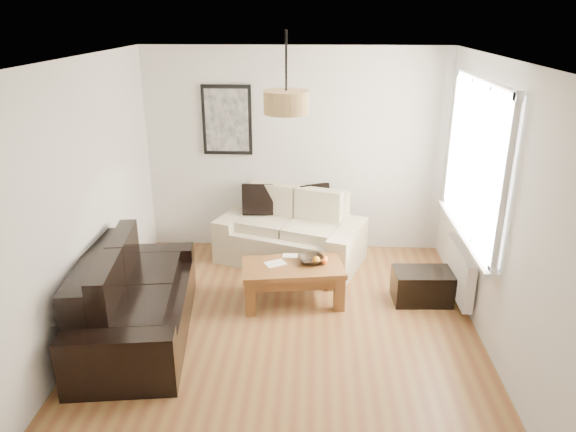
# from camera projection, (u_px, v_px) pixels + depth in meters

# --- Properties ---
(floor) EXTENTS (4.50, 4.50, 0.00)m
(floor) POSITION_uv_depth(u_px,v_px,m) (285.00, 339.00, 5.21)
(floor) COLOR brown
(floor) RESTS_ON ground
(ceiling) EXTENTS (3.80, 4.50, 0.00)m
(ceiling) POSITION_uv_depth(u_px,v_px,m) (284.00, 61.00, 4.28)
(ceiling) COLOR white
(ceiling) RESTS_ON floor
(wall_back) EXTENTS (3.80, 0.04, 2.60)m
(wall_back) POSITION_uv_depth(u_px,v_px,m) (295.00, 152.00, 6.84)
(wall_back) COLOR silver
(wall_back) RESTS_ON floor
(wall_front) EXTENTS (3.80, 0.04, 2.60)m
(wall_front) POSITION_uv_depth(u_px,v_px,m) (258.00, 374.00, 2.64)
(wall_front) COLOR silver
(wall_front) RESTS_ON floor
(wall_left) EXTENTS (0.04, 4.50, 2.60)m
(wall_left) POSITION_uv_depth(u_px,v_px,m) (74.00, 210.00, 4.84)
(wall_left) COLOR silver
(wall_left) RESTS_ON floor
(wall_right) EXTENTS (0.04, 4.50, 2.60)m
(wall_right) POSITION_uv_depth(u_px,v_px,m) (503.00, 218.00, 4.65)
(wall_right) COLOR silver
(wall_right) RESTS_ON floor
(window_bay) EXTENTS (0.14, 1.90, 1.60)m
(window_bay) POSITION_uv_depth(u_px,v_px,m) (477.00, 160.00, 5.29)
(window_bay) COLOR white
(window_bay) RESTS_ON wall_right
(radiator) EXTENTS (0.10, 0.90, 0.52)m
(radiator) POSITION_uv_depth(u_px,v_px,m) (459.00, 271.00, 5.73)
(radiator) COLOR white
(radiator) RESTS_ON wall_right
(poster) EXTENTS (0.62, 0.04, 0.87)m
(poster) POSITION_uv_depth(u_px,v_px,m) (227.00, 120.00, 6.71)
(poster) COLOR black
(poster) RESTS_ON wall_back
(pendant_shade) EXTENTS (0.40, 0.40, 0.20)m
(pendant_shade) POSITION_uv_depth(u_px,v_px,m) (286.00, 102.00, 4.69)
(pendant_shade) COLOR tan
(pendant_shade) RESTS_ON ceiling
(loveseat_cream) EXTENTS (1.96, 1.48, 0.86)m
(loveseat_cream) POSITION_uv_depth(u_px,v_px,m) (291.00, 229.00, 6.72)
(loveseat_cream) COLOR beige
(loveseat_cream) RESTS_ON floor
(sofa_leather) EXTENTS (1.20, 2.05, 0.84)m
(sofa_leather) POSITION_uv_depth(u_px,v_px,m) (136.00, 296.00, 5.14)
(sofa_leather) COLOR black
(sofa_leather) RESTS_ON floor
(coffee_table) EXTENTS (1.15, 0.75, 0.44)m
(coffee_table) POSITION_uv_depth(u_px,v_px,m) (293.00, 283.00, 5.81)
(coffee_table) COLOR brown
(coffee_table) RESTS_ON floor
(ottoman) EXTENTS (0.64, 0.43, 0.36)m
(ottoman) POSITION_uv_depth(u_px,v_px,m) (422.00, 286.00, 5.84)
(ottoman) COLOR black
(ottoman) RESTS_ON floor
(cushion_left) EXTENTS (0.40, 0.15, 0.39)m
(cushion_left) POSITION_uv_depth(u_px,v_px,m) (258.00, 199.00, 6.82)
(cushion_left) COLOR black
(cushion_left) RESTS_ON loveseat_cream
(cushion_right) EXTENTS (0.41, 0.28, 0.40)m
(cushion_right) POSITION_uv_depth(u_px,v_px,m) (314.00, 200.00, 6.79)
(cushion_right) COLOR black
(cushion_right) RESTS_ON loveseat_cream
(fruit_bowl) EXTENTS (0.34, 0.34, 0.07)m
(fruit_bowl) POSITION_uv_depth(u_px,v_px,m) (312.00, 260.00, 5.78)
(fruit_bowl) COLOR black
(fruit_bowl) RESTS_ON coffee_table
(orange_a) EXTENTS (0.08, 0.08, 0.06)m
(orange_a) POSITION_uv_depth(u_px,v_px,m) (324.00, 261.00, 5.73)
(orange_a) COLOR #FF5715
(orange_a) RESTS_ON fruit_bowl
(orange_b) EXTENTS (0.08, 0.08, 0.06)m
(orange_b) POSITION_uv_depth(u_px,v_px,m) (325.00, 259.00, 5.79)
(orange_b) COLOR orange
(orange_b) RESTS_ON fruit_bowl
(orange_c) EXTENTS (0.09, 0.09, 0.09)m
(orange_c) POSITION_uv_depth(u_px,v_px,m) (316.00, 260.00, 5.75)
(orange_c) COLOR orange
(orange_c) RESTS_ON fruit_bowl
(papers) EXTENTS (0.26, 0.24, 0.01)m
(papers) POSITION_uv_depth(u_px,v_px,m) (275.00, 263.00, 5.76)
(papers) COLOR white
(papers) RESTS_ON coffee_table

